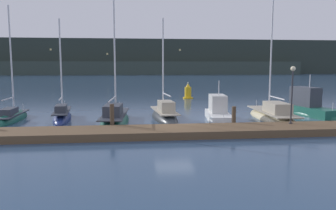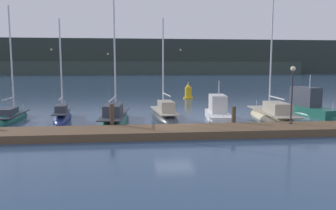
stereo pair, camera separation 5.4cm
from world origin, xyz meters
name	(u,v)px [view 2 (the right image)]	position (x,y,z in m)	size (l,w,h in m)	color
ground_plane	(174,130)	(0.00, 0.00, 0.00)	(400.00, 400.00, 0.00)	navy
dock	(177,131)	(0.00, -1.56, 0.23)	(31.32, 2.80, 0.45)	brown
mooring_pile_1	(112,118)	(-4.04, 0.09, 0.88)	(0.28, 0.28, 1.76)	#4C3D2D
mooring_pile_2	(234,118)	(4.04, 0.09, 0.75)	(0.28, 0.28, 1.50)	#4C3D2D
sailboat_berth_1	(12,119)	(-11.99, 5.14, 0.10)	(1.53, 5.96, 9.52)	#195647
sailboat_berth_2	(62,118)	(-8.22, 5.12, 0.13)	(2.04, 6.08, 8.47)	navy
sailboat_berth_3	(115,120)	(-4.04, 3.35, 0.15)	(2.44, 8.08, 9.95)	#195647
sailboat_berth_4	(164,117)	(-0.21, 4.50, 0.15)	(2.28, 6.53, 8.66)	#2D3338
motorboat_berth_5	(218,116)	(3.89, 3.52, 0.32)	(2.30, 5.61, 3.67)	white
sailboat_berth_6	(272,117)	(8.28, 3.55, 0.16)	(2.68, 8.42, 11.35)	beige
motorboat_berth_7	(309,111)	(12.21, 5.21, 0.40)	(2.87, 6.31, 4.14)	#195647
channel_buoy	(188,92)	(4.36, 20.31, 0.79)	(1.28, 1.28, 2.09)	gold
dock_lamppost	(292,85)	(7.55, -0.90, 2.97)	(0.32, 0.32, 3.73)	#2D2D33
hillside_backdrop	(139,58)	(0.40, 138.56, 7.58)	(240.00, 23.00, 16.42)	#28332D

